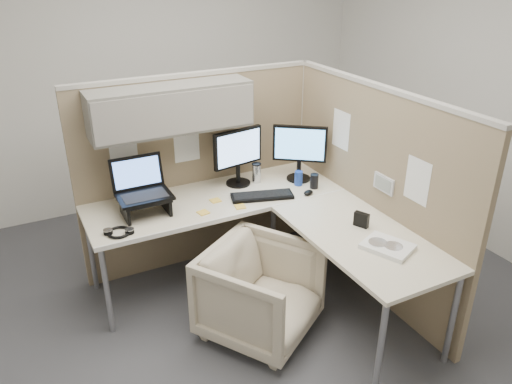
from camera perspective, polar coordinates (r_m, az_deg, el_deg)
name	(u,v)px	position (r m, az deg, el deg)	size (l,w,h in m)	color
ground	(259,308)	(3.90, 0.38, -13.08)	(4.50, 4.50, 0.00)	#3C3D42
partition_back	(187,143)	(3.96, -7.95, 5.53)	(2.00, 0.36, 1.63)	#8F7B5E
partition_right	(369,191)	(3.87, 12.80, 0.10)	(0.07, 2.03, 1.63)	#8F7B5E
desk	(267,218)	(3.67, 1.23, -2.96)	(2.00, 1.98, 0.73)	beige
office_chair	(260,289)	(3.49, 0.51, -10.98)	(0.70, 0.66, 0.72)	beige
monitor_left	(238,153)	(4.00, -2.09, 4.53)	(0.44, 0.20, 0.47)	black
monitor_right	(300,148)	(4.10, 5.01, 4.98)	(0.37, 0.29, 0.47)	black
laptop_station	(143,194)	(3.67, -12.79, -0.18)	(0.38, 0.33, 0.40)	black
keyboard	(262,196)	(3.87, 0.70, -0.46)	(0.48, 0.16, 0.02)	black
mouse	(308,193)	(3.93, 6.01, -0.07)	(0.09, 0.06, 0.03)	black
travel_mug	(256,173)	(4.11, 0.06, 2.22)	(0.08, 0.08, 0.16)	silver
soda_can_green	(314,181)	(4.03, 6.67, 1.24)	(0.07, 0.07, 0.12)	black
soda_can_silver	(299,178)	(4.07, 4.88, 1.58)	(0.07, 0.07, 0.12)	#1E3FA5
sticky_note_d	(215,200)	(3.83, -4.66, -0.97)	(0.08, 0.08, 0.01)	yellow
sticky_note_a	(203,212)	(3.66, -6.05, -2.34)	(0.08, 0.08, 0.01)	yellow
sticky_note_b	(240,207)	(3.72, -1.82, -1.68)	(0.08, 0.08, 0.01)	yellow
headphones	(119,232)	(3.49, -15.40, -4.43)	(0.21, 0.21, 0.03)	black
paper_stack	(387,247)	(3.31, 14.80, -6.04)	(0.33, 0.37, 0.03)	white
desk_clock	(361,220)	(3.52, 11.95, -3.12)	(0.08, 0.11, 0.10)	black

